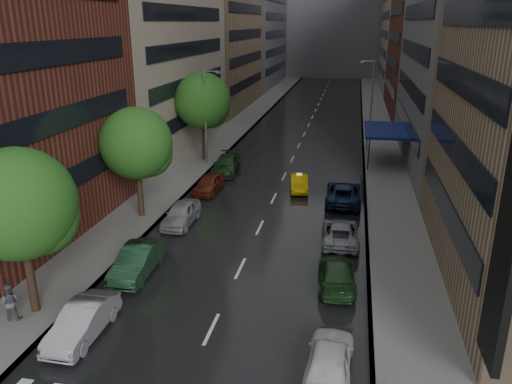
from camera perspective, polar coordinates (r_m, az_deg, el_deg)
road at (r=66.22m, az=5.88°, el=7.30°), size 14.00×140.00×0.01m
sidewalk_left at (r=67.57m, az=-1.80°, el=7.69°), size 4.00×140.00×0.15m
sidewalk_right at (r=66.04m, az=13.73°, el=6.89°), size 4.00×140.00×0.15m
buildings_left at (r=76.33m, az=-5.09°, el=20.92°), size 8.00×108.00×38.00m
buildings_right at (r=71.96m, az=19.55°, el=19.35°), size 8.05×109.10×36.00m
building_far at (r=132.78m, az=9.06°, el=19.90°), size 40.00×14.00×32.00m
tree_near at (r=24.47m, az=-25.49°, el=-1.27°), size 5.09×5.09×8.12m
tree_mid at (r=34.93m, az=-13.53°, el=5.41°), size 4.93×4.93×7.86m
tree_far at (r=49.18m, az=-6.13°, el=10.29°), size 5.45×5.45×8.68m
taxi at (r=41.21m, az=4.94°, el=1.08°), size 1.94×4.10×1.30m
parked_cars_left at (r=35.42m, az=-8.00°, el=-1.87°), size 2.50×30.71×1.59m
parked_cars_right at (r=31.08m, az=9.56°, el=-5.06°), size 2.66×25.17×1.56m
ped_black_umbrella at (r=25.82m, az=-26.43°, el=-10.57°), size 1.03×0.98×2.09m
street_lamp_left at (r=47.34m, az=-5.71°, el=8.68°), size 1.74×0.22×9.00m
street_lamp_right at (r=60.25m, az=13.03°, el=10.49°), size 1.74×0.22×9.00m
awning at (r=50.76m, az=14.59°, el=6.84°), size 4.00×8.00×3.12m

